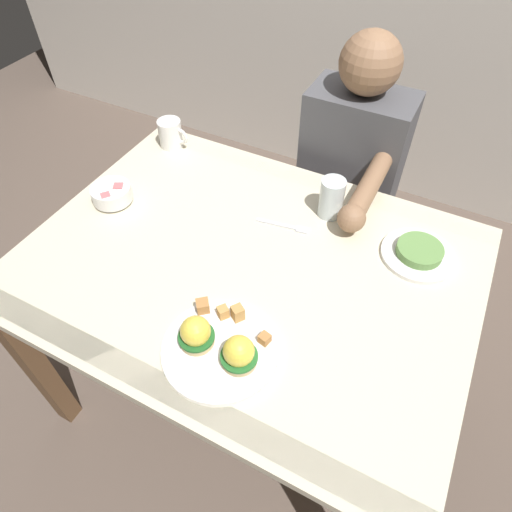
{
  "coord_description": "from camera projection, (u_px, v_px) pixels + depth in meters",
  "views": [
    {
      "loc": [
        0.39,
        -0.7,
        1.65
      ],
      "look_at": [
        0.03,
        0.0,
        0.78
      ],
      "focal_mm": 31.57,
      "sensor_mm": 36.0,
      "label": 1
    }
  ],
  "objects": [
    {
      "name": "eggs_benedict_plate",
      "position": [
        219.0,
        345.0,
        1.01
      ],
      "size": [
        0.27,
        0.27,
        0.09
      ],
      "color": "white",
      "rests_on": "dining_table"
    },
    {
      "name": "dining_table",
      "position": [
        247.0,
        286.0,
        1.29
      ],
      "size": [
        1.2,
        0.9,
        0.74
      ],
      "color": "beige",
      "rests_on": "ground_plane"
    },
    {
      "name": "fork",
      "position": [
        286.0,
        226.0,
        1.3
      ],
      "size": [
        0.16,
        0.04,
        0.0
      ],
      "color": "silver",
      "rests_on": "dining_table"
    },
    {
      "name": "fruit_bowl",
      "position": [
        112.0,
        194.0,
        1.36
      ],
      "size": [
        0.12,
        0.12,
        0.06
      ],
      "color": "white",
      "rests_on": "dining_table"
    },
    {
      "name": "coffee_mug",
      "position": [
        171.0,
        133.0,
        1.54
      ],
      "size": [
        0.11,
        0.08,
        0.09
      ],
      "color": "white",
      "rests_on": "dining_table"
    },
    {
      "name": "diner_person",
      "position": [
        348.0,
        175.0,
        1.61
      ],
      "size": [
        0.34,
        0.54,
        1.14
      ],
      "color": "#33333D",
      "rests_on": "ground_plane"
    },
    {
      "name": "water_glass_near",
      "position": [
        331.0,
        200.0,
        1.3
      ],
      "size": [
        0.07,
        0.07,
        0.12
      ],
      "color": "silver",
      "rests_on": "dining_table"
    },
    {
      "name": "side_plate",
      "position": [
        419.0,
        253.0,
        1.22
      ],
      "size": [
        0.2,
        0.2,
        0.04
      ],
      "color": "white",
      "rests_on": "dining_table"
    },
    {
      "name": "ground_plane",
      "position": [
        249.0,
        386.0,
        1.76
      ],
      "size": [
        6.0,
        6.0,
        0.0
      ],
      "primitive_type": "plane",
      "color": "brown"
    }
  ]
}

